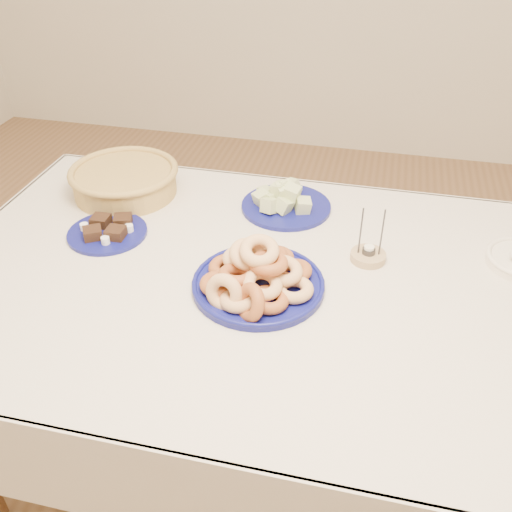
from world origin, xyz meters
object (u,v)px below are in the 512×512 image
(melon_plate, at_px, (284,201))
(brownie_plate, at_px, (108,231))
(dining_table, at_px, (260,308))
(wicker_basket, at_px, (125,180))
(candle_holder, at_px, (368,255))
(donut_platter, at_px, (257,278))

(melon_plate, distance_m, brownie_plate, 0.53)
(dining_table, bearing_deg, wicker_basket, 147.10)
(wicker_basket, relative_size, candle_holder, 2.85)
(donut_platter, relative_size, candle_holder, 2.79)
(melon_plate, relative_size, brownie_plate, 0.98)
(wicker_basket, height_order, candle_holder, candle_holder)
(melon_plate, xyz_separation_m, candle_holder, (0.27, -0.22, -0.01))
(dining_table, height_order, melon_plate, melon_plate)
(melon_plate, bearing_deg, candle_holder, -38.62)
(melon_plate, bearing_deg, donut_platter, -88.50)
(wicker_basket, bearing_deg, donut_platter, -36.64)
(donut_platter, height_order, brownie_plate, donut_platter)
(donut_platter, bearing_deg, brownie_plate, 162.53)
(donut_platter, bearing_deg, candle_holder, 36.39)
(wicker_basket, bearing_deg, candle_holder, -14.06)
(donut_platter, bearing_deg, dining_table, 93.41)
(donut_platter, xyz_separation_m, melon_plate, (-0.01, 0.41, -0.01))
(candle_holder, bearing_deg, donut_platter, -143.61)
(wicker_basket, bearing_deg, melon_plate, 2.34)
(brownie_plate, relative_size, wicker_basket, 0.65)
(dining_table, relative_size, candle_holder, 10.87)
(dining_table, relative_size, wicker_basket, 3.81)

